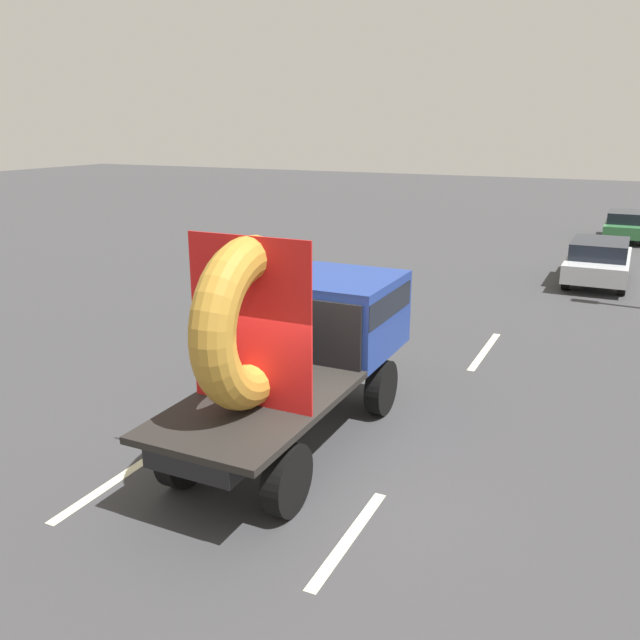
{
  "coord_description": "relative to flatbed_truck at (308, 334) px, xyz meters",
  "views": [
    {
      "loc": [
        4.22,
        -7.86,
        5.03
      ],
      "look_at": [
        -0.39,
        1.77,
        1.85
      ],
      "focal_mm": 37.09,
      "sensor_mm": 36.0,
      "label": 1
    }
  ],
  "objects": [
    {
      "name": "ground_plane",
      "position": [
        0.39,
        -1.31,
        -1.74
      ],
      "size": [
        120.0,
        120.0,
        0.0
      ],
      "primitive_type": "plane",
      "color": "#38383A"
    },
    {
      "name": "flatbed_truck",
      "position": [
        0.0,
        0.0,
        0.0
      ],
      "size": [
        2.02,
        5.68,
        3.61
      ],
      "color": "black",
      "rests_on": "ground_plane"
    },
    {
      "name": "distant_sedan",
      "position": [
        3.65,
        13.86,
        -0.98
      ],
      "size": [
        1.87,
        4.37,
        1.42
      ],
      "color": "black",
      "rests_on": "ground_plane"
    },
    {
      "name": "lane_dash_left_near",
      "position": [
        -1.83,
        -2.59,
        -1.74
      ],
      "size": [
        0.16,
        2.69,
        0.01
      ],
      "primitive_type": "cube",
      "rotation": [
        0.0,
        0.0,
        1.57
      ],
      "color": "beige",
      "rests_on": "ground_plane"
    },
    {
      "name": "lane_dash_left_far",
      "position": [
        -1.83,
        5.02,
        -1.74
      ],
      "size": [
        0.16,
        2.18,
        0.01
      ],
      "primitive_type": "cube",
      "rotation": [
        0.0,
        0.0,
        1.57
      ],
      "color": "beige",
      "rests_on": "ground_plane"
    },
    {
      "name": "lane_dash_right_near",
      "position": [
        1.83,
        -2.5,
        -1.74
      ],
      "size": [
        0.16,
        2.27,
        0.01
      ],
      "primitive_type": "cube",
      "rotation": [
        0.0,
        0.0,
        1.57
      ],
      "color": "beige",
      "rests_on": "ground_plane"
    },
    {
      "name": "lane_dash_right_far",
      "position": [
        1.83,
        5.45,
        -1.74
      ],
      "size": [
        0.16,
        2.83,
        0.01
      ],
      "primitive_type": "cube",
      "rotation": [
        0.0,
        0.0,
        1.57
      ],
      "color": "beige",
      "rests_on": "ground_plane"
    },
    {
      "name": "oncoming_car",
      "position": [
        4.21,
        23.4,
        -1.04
      ],
      "size": [
        1.7,
        3.98,
        1.3
      ],
      "color": "black",
      "rests_on": "ground_plane"
    }
  ]
}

